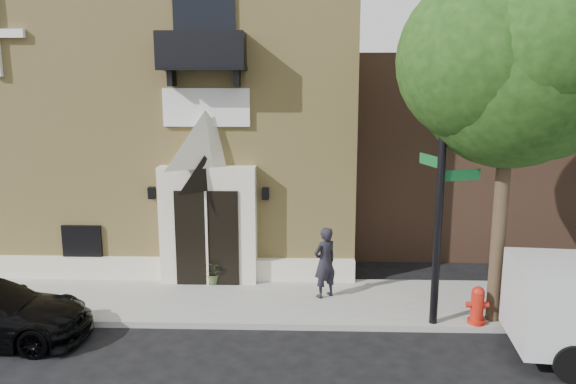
% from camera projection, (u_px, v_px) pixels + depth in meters
% --- Properties ---
extents(ground, '(120.00, 120.00, 0.00)m').
position_uv_depth(ground, '(233.00, 330.00, 12.84)').
color(ground, black).
rests_on(ground, ground).
extents(sidewalk, '(42.00, 3.00, 0.15)m').
position_uv_depth(sidewalk, '(280.00, 302.00, 14.26)').
color(sidewalk, gray).
rests_on(sidewalk, ground).
extents(church, '(12.20, 11.01, 9.30)m').
position_uv_depth(church, '(176.00, 108.00, 19.82)').
color(church, tan).
rests_on(church, ground).
extents(street_tree_left, '(4.97, 4.38, 7.77)m').
position_uv_depth(street_tree_left, '(514.00, 68.00, 11.83)').
color(street_tree_left, '#38281C').
rests_on(street_tree_left, sidewalk).
extents(street_sign, '(1.22, 1.02, 6.60)m').
position_uv_depth(street_sign, '(441.00, 180.00, 12.23)').
color(street_sign, black).
rests_on(street_sign, sidewalk).
extents(fire_hydrant, '(0.50, 0.40, 0.88)m').
position_uv_depth(fire_hydrant, '(477.00, 305.00, 12.74)').
color(fire_hydrant, '#B21C10').
rests_on(fire_hydrant, sidewalk).
extents(planter, '(0.72, 0.67, 0.64)m').
position_uv_depth(planter, '(214.00, 273.00, 15.25)').
color(planter, '#445A2D').
rests_on(planter, sidewalk).
extents(pedestrian_near, '(0.80, 0.75, 1.83)m').
position_uv_depth(pedestrian_near, '(325.00, 262.00, 14.23)').
color(pedestrian_near, black).
rests_on(pedestrian_near, sidewalk).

